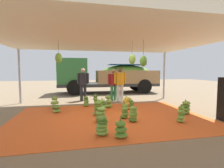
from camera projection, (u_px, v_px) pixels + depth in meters
name	position (u px, v px, depth m)	size (l,w,h in m)	color
ground_plane	(99.00, 101.00, 8.61)	(40.00, 40.00, 0.00)	#7F6B51
tarp_orange	(110.00, 117.00, 5.68)	(6.43, 4.33, 0.01)	#E05B23
tent_canopy	(111.00, 39.00, 5.40)	(8.00, 7.00, 2.69)	#9EA0A5
banana_bunch_0	(130.00, 104.00, 7.14)	(0.44, 0.44, 0.42)	#518428
banana_bunch_1	(102.00, 126.00, 4.07)	(0.40, 0.40, 0.54)	#75A83D
banana_bunch_2	(186.00, 108.00, 6.08)	(0.47, 0.47, 0.53)	#75A83D
banana_bunch_3	(86.00, 102.00, 7.34)	(0.31, 0.31, 0.52)	#60932D
banana_bunch_4	(121.00, 130.00, 3.91)	(0.42, 0.42, 0.45)	#60932D
banana_bunch_5	(127.00, 104.00, 6.77)	(0.39, 0.37, 0.55)	gold
banana_bunch_6	(55.00, 103.00, 6.89)	(0.42, 0.38, 0.55)	#518428
banana_bunch_7	(181.00, 115.00, 5.07)	(0.33, 0.34, 0.56)	#75A83D
banana_bunch_8	(96.00, 101.00, 7.43)	(0.31, 0.30, 0.56)	#60932D
banana_bunch_9	(102.00, 105.00, 6.62)	(0.40, 0.42, 0.50)	#6B9E38
banana_bunch_10	(125.00, 112.00, 5.51)	(0.37, 0.35, 0.52)	#518428
banana_bunch_11	(101.00, 115.00, 5.10)	(0.45, 0.46, 0.52)	#477523
banana_bunch_12	(98.00, 108.00, 5.90)	(0.42, 0.41, 0.56)	#60932D
banana_bunch_13	(57.00, 107.00, 6.27)	(0.38, 0.35, 0.51)	#75A83D
banana_bunch_14	(133.00, 114.00, 5.13)	(0.37, 0.37, 0.54)	#477523
banana_bunch_15	(109.00, 102.00, 7.10)	(0.41, 0.41, 0.57)	#6B9E38
cargo_truck_main	(106.00, 75.00, 12.06)	(7.02, 2.47, 2.40)	#2D2D2D
worker_0	(83.00, 82.00, 8.88)	(0.63, 0.38, 1.71)	#26262D
worker_1	(120.00, 82.00, 8.64)	(0.64, 0.39, 1.74)	silver
worker_2	(113.00, 82.00, 8.89)	(0.61, 0.37, 1.66)	#337A4C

